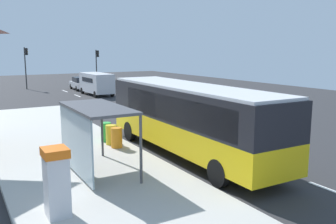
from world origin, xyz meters
TOP-DOWN VIEW (x-y plane):
  - ground_plane at (0.00, 14.00)m, footprint 56.00×92.00m
  - sidewalk_platform at (-6.40, 2.00)m, footprint 6.20×30.00m
  - lane_stripe_seg_1 at (0.25, -1.00)m, footprint 0.16×2.20m
  - lane_stripe_seg_2 at (0.25, 4.00)m, footprint 0.16×2.20m
  - lane_stripe_seg_3 at (0.25, 9.00)m, footprint 0.16×2.20m
  - lane_stripe_seg_4 at (0.25, 14.00)m, footprint 0.16×2.20m
  - lane_stripe_seg_5 at (0.25, 19.00)m, footprint 0.16×2.20m
  - lane_stripe_seg_6 at (0.25, 24.00)m, footprint 0.16×2.20m
  - lane_stripe_seg_7 at (0.25, 29.00)m, footprint 0.16×2.20m
  - bus at (-1.71, 0.15)m, footprint 2.61×11.03m
  - white_van at (2.20, 23.52)m, footprint 2.15×5.25m
  - sedan_near at (2.30, 29.49)m, footprint 2.02×4.48m
  - ticket_machine at (-8.34, -3.39)m, footprint 0.66×0.76m
  - recycling_bin_orange at (-4.20, 2.44)m, footprint 0.52×0.52m
  - recycling_bin_yellow at (-4.20, 3.14)m, footprint 0.52×0.52m
  - recycling_bin_green at (-4.20, 3.84)m, footprint 0.52×0.52m
  - traffic_light_near_side at (5.50, 32.61)m, footprint 0.49×0.28m
  - traffic_light_far_side at (-3.10, 33.41)m, footprint 0.49×0.28m
  - bus_shelter at (-6.41, -0.43)m, footprint 1.80×4.00m

SIDE VIEW (x-z plane):
  - ground_plane at x=0.00m, z-range -0.04..0.00m
  - lane_stripe_seg_1 at x=0.25m, z-range 0.00..0.01m
  - lane_stripe_seg_2 at x=0.25m, z-range 0.00..0.01m
  - lane_stripe_seg_3 at x=0.25m, z-range 0.00..0.01m
  - lane_stripe_seg_4 at x=0.25m, z-range 0.00..0.01m
  - lane_stripe_seg_5 at x=0.25m, z-range 0.00..0.01m
  - lane_stripe_seg_6 at x=0.25m, z-range 0.00..0.01m
  - lane_stripe_seg_7 at x=0.25m, z-range 0.00..0.01m
  - sidewalk_platform at x=-6.40m, z-range 0.00..0.18m
  - recycling_bin_orange at x=-4.20m, z-range 0.18..1.13m
  - recycling_bin_yellow at x=-4.20m, z-range 0.18..1.13m
  - recycling_bin_green at x=-4.20m, z-range 0.18..1.13m
  - sedan_near at x=2.30m, z-range 0.03..1.55m
  - ticket_machine at x=-8.34m, z-range 0.20..2.14m
  - white_van at x=2.20m, z-range 0.19..2.49m
  - bus at x=-1.71m, z-range 0.24..3.45m
  - bus_shelter at x=-6.41m, z-range 0.85..3.35m
  - traffic_light_near_side at x=5.50m, z-range 0.79..5.51m
  - traffic_light_far_side at x=-3.10m, z-range 0.83..5.84m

